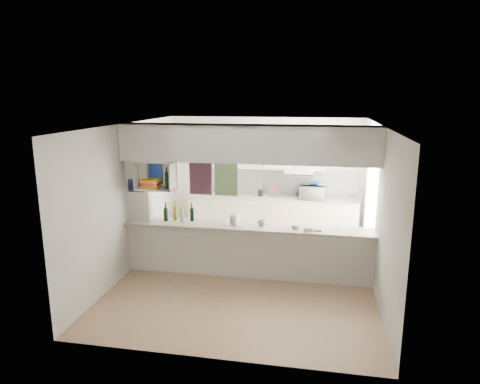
% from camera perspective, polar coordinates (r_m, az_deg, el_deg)
% --- Properties ---
extents(floor, '(4.80, 4.80, 0.00)m').
position_cam_1_polar(floor, '(7.54, 0.90, -11.18)').
color(floor, '#A57D60').
rests_on(floor, ground).
extents(ceiling, '(4.80, 4.80, 0.00)m').
position_cam_1_polar(ceiling, '(6.90, 0.98, 8.96)').
color(ceiling, white).
rests_on(ceiling, wall_back).
extents(wall_back, '(4.20, 0.00, 4.20)m').
position_cam_1_polar(wall_back, '(9.43, 3.34, 2.03)').
color(wall_back, silver).
rests_on(wall_back, floor).
extents(wall_left, '(0.00, 4.80, 4.80)m').
position_cam_1_polar(wall_left, '(7.72, -14.62, -0.81)').
color(wall_left, silver).
rests_on(wall_left, floor).
extents(wall_right, '(0.00, 4.80, 4.80)m').
position_cam_1_polar(wall_right, '(7.08, 17.96, -2.25)').
color(wall_right, silver).
rests_on(wall_right, floor).
extents(servery_partition, '(4.20, 0.50, 2.60)m').
position_cam_1_polar(servery_partition, '(7.06, -0.44, 1.33)').
color(servery_partition, silver).
rests_on(servery_partition, floor).
extents(cubby_shelf, '(0.65, 0.35, 0.50)m').
position_cam_1_polar(cubby_shelf, '(7.37, -11.24, 1.99)').
color(cubby_shelf, white).
rests_on(cubby_shelf, bulkhead).
extents(kitchen_run, '(3.60, 0.63, 2.24)m').
position_cam_1_polar(kitchen_run, '(9.26, 4.09, -1.20)').
color(kitchen_run, silver).
rests_on(kitchen_run, floor).
extents(microwave, '(0.58, 0.42, 0.30)m').
position_cam_1_polar(microwave, '(9.10, 9.70, -0.01)').
color(microwave, white).
rests_on(microwave, bench_top).
extents(bowl, '(0.23, 0.23, 0.06)m').
position_cam_1_polar(bowl, '(9.08, 9.86, 1.11)').
color(bowl, navy).
rests_on(bowl, microwave).
extents(dish_rack, '(0.43, 0.37, 0.20)m').
position_cam_1_polar(dish_rack, '(7.24, -0.42, -3.76)').
color(dish_rack, silver).
rests_on(dish_rack, breakfast_bar).
extents(cup, '(0.15, 0.15, 0.11)m').
position_cam_1_polar(cup, '(7.09, 2.92, -4.23)').
color(cup, white).
rests_on(cup, dish_rack).
extents(wine_bottles, '(0.52, 0.15, 0.37)m').
position_cam_1_polar(wine_bottles, '(7.51, -8.16, -2.86)').
color(wine_bottles, black).
rests_on(wine_bottles, breakfast_bar).
extents(plastic_tubs, '(0.49, 0.22, 0.07)m').
position_cam_1_polar(plastic_tubs, '(7.06, 8.15, -4.74)').
color(plastic_tubs, silver).
rests_on(plastic_tubs, breakfast_bar).
extents(utensil_jar, '(0.10, 0.10, 0.14)m').
position_cam_1_polar(utensil_jar, '(9.25, 2.76, -0.12)').
color(utensil_jar, black).
rests_on(utensil_jar, bench_top).
extents(knife_block, '(0.11, 0.09, 0.22)m').
position_cam_1_polar(knife_block, '(9.24, 4.55, 0.09)').
color(knife_block, '#56301D').
rests_on(knife_block, bench_top).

